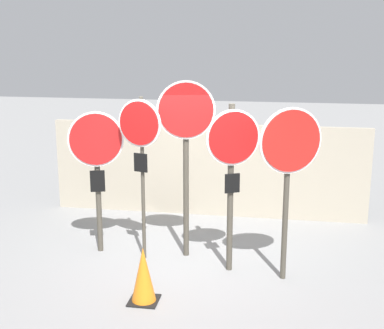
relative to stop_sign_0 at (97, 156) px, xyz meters
name	(u,v)px	position (x,y,z in m)	size (l,w,h in m)	color
ground_plane	(186,262)	(1.40, -0.17, -1.55)	(40.00, 40.00, 0.00)	gray
fence_back	(207,170)	(1.40, 2.08, -0.68)	(5.89, 0.12, 1.74)	#A89E89
stop_sign_0	(97,156)	(0.00, 0.00, 0.00)	(0.81, 0.28, 2.23)	#474238
stop_sign_1	(140,140)	(0.73, -0.16, 0.31)	(0.68, 0.22, 2.48)	#474238
stop_sign_2	(186,135)	(1.37, 0.06, 0.36)	(0.84, 0.22, 2.71)	#474238
stop_sign_3	(232,160)	(2.09, -0.35, 0.11)	(0.71, 0.37, 2.43)	#474238
stop_sign_4	(290,158)	(2.87, -0.52, 0.20)	(0.81, 0.41, 2.43)	#474238
traffic_cone_0	(143,275)	(1.09, -1.45, -1.18)	(0.38, 0.38, 0.74)	black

